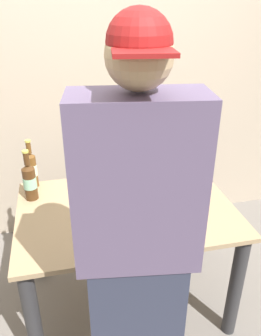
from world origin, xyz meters
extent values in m
plane|color=slate|center=(0.00, 0.00, 0.00)|extent=(8.00, 8.00, 0.00)
cube|color=#9E8460|center=(0.00, 0.00, 0.72)|extent=(1.22, 0.84, 0.03)
cylinder|color=#2D2D30|center=(-0.55, -0.36, 0.35)|extent=(0.08, 0.08, 0.70)
cylinder|color=#2D2D30|center=(0.55, -0.36, 0.35)|extent=(0.08, 0.08, 0.70)
cylinder|color=#2D2D30|center=(-0.55, 0.36, 0.35)|extent=(0.08, 0.08, 0.70)
cylinder|color=#2D2D30|center=(0.55, 0.36, 0.35)|extent=(0.08, 0.08, 0.70)
cube|color=#B7BABC|center=(0.26, 0.02, 0.73)|extent=(0.37, 0.27, 0.01)
cube|color=#232326|center=(0.26, 0.01, 0.74)|extent=(0.31, 0.17, 0.00)
cube|color=#B7BABC|center=(0.24, 0.19, 0.83)|extent=(0.36, 0.15, 0.19)
cube|color=black|center=(0.24, 0.18, 0.83)|extent=(0.33, 0.14, 0.17)
cylinder|color=brown|center=(-0.52, 0.37, 0.83)|extent=(0.06, 0.06, 0.21)
cone|color=brown|center=(-0.52, 0.37, 0.95)|extent=(0.06, 0.06, 0.02)
cylinder|color=brown|center=(-0.52, 0.37, 0.99)|extent=(0.03, 0.03, 0.07)
cylinder|color=#BFB74C|center=(-0.52, 0.37, 1.04)|extent=(0.03, 0.03, 0.01)
cylinder|color=beige|center=(-0.52, 0.37, 0.84)|extent=(0.06, 0.06, 0.07)
cylinder|color=#472B14|center=(-0.52, 0.22, 0.83)|extent=(0.08, 0.08, 0.20)
cone|color=#472B14|center=(-0.52, 0.22, 0.94)|extent=(0.08, 0.08, 0.03)
cylinder|color=#472B14|center=(-0.52, 0.22, 0.99)|extent=(0.03, 0.03, 0.08)
cylinder|color=#BFB74C|center=(-0.52, 0.22, 1.03)|extent=(0.04, 0.04, 0.01)
cylinder|color=#91CCA6|center=(-0.52, 0.22, 0.84)|extent=(0.08, 0.08, 0.07)
cube|color=#2D3347|center=(-0.09, -0.62, 0.46)|extent=(0.40, 0.24, 0.91)
cube|color=#594C6B|center=(-0.09, -0.62, 1.23)|extent=(0.47, 0.26, 0.64)
sphere|color=tan|center=(-0.09, -0.62, 1.66)|extent=(0.20, 0.20, 0.20)
sphere|color=maroon|center=(-0.09, -0.62, 1.69)|extent=(0.19, 0.19, 0.19)
cube|color=maroon|center=(-0.10, -0.73, 1.68)|extent=(0.18, 0.13, 0.01)
cube|color=tan|center=(0.00, 0.97, 1.30)|extent=(6.00, 0.10, 2.60)
camera|label=1|loc=(-0.33, -1.60, 1.82)|focal=36.56mm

